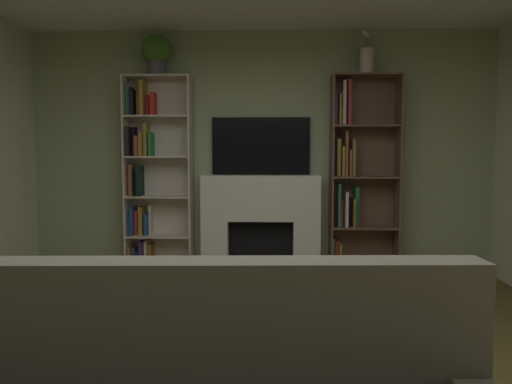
{
  "coord_description": "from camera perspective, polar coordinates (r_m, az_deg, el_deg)",
  "views": [
    {
      "loc": [
        0.12,
        -2.56,
        1.33
      ],
      "look_at": [
        0.0,
        1.12,
        1.05
      ],
      "focal_mm": 33.54,
      "sensor_mm": 36.0,
      "label": 1
    }
  ],
  "objects": [
    {
      "name": "wall_back_accent",
      "position": [
        5.4,
        0.61,
        4.61
      ],
      "size": [
        5.27,
        0.06,
        2.71
      ],
      "primitive_type": "cube",
      "color": "#9CA881",
      "rests_on": "ground_plane"
    },
    {
      "name": "vase_with_flowers",
      "position": [
        5.41,
        13.04,
        15.02
      ],
      "size": [
        0.15,
        0.15,
        0.47
      ],
      "color": "beige",
      "rests_on": "bookshelf_right"
    },
    {
      "name": "potted_plant",
      "position": [
        5.48,
        -11.79,
        16.0
      ],
      "size": [
        0.32,
        0.32,
        0.44
      ],
      "color": "#524F59",
      "rests_on": "bookshelf_left"
    },
    {
      "name": "bookshelf_right",
      "position": [
        5.35,
        11.76,
        1.77
      ],
      "size": [
        0.73,
        0.3,
        2.2
      ],
      "color": "brown",
      "rests_on": "ground_plane"
    },
    {
      "name": "bookshelf_left",
      "position": [
        5.45,
        -12.36,
        1.78
      ],
      "size": [
        0.73,
        0.27,
        2.2
      ],
      "color": "beige",
      "rests_on": "ground_plane"
    },
    {
      "name": "fireplace",
      "position": [
        5.3,
        0.57,
        -3.61
      ],
      "size": [
        1.41,
        0.55,
        1.12
      ],
      "color": "white",
      "rests_on": "ground_plane"
    },
    {
      "name": "tv",
      "position": [
        5.34,
        0.6,
        5.52
      ],
      "size": [
        1.08,
        0.06,
        0.63
      ],
      "primitive_type": "cube",
      "color": "black",
      "rests_on": "fireplace"
    }
  ]
}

